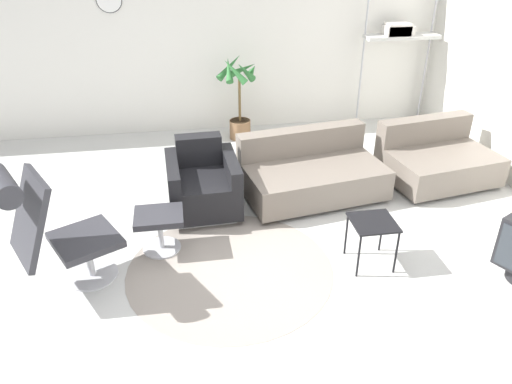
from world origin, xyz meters
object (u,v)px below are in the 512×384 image
Objects in this scene: couch_low at (311,174)px; shelf_unit at (399,34)px; ottoman at (159,224)px; potted_plant at (239,100)px; armchair_red at (203,186)px; side_table at (373,227)px; couch_second at (436,160)px; lounge_chair at (45,221)px.

shelf_unit reaches higher than couch_low.
couch_low reaches higher than ottoman.
armchair_red is at bearing -108.58° from potted_plant.
side_table is (1.86, -0.52, 0.11)m from ottoman.
lounge_chair is at bearing 9.23° from couch_second.
side_table is 3.67m from shelf_unit.
armchair_red is 1.84m from side_table.
lounge_chair reaches higher than couch_low.
shelf_unit reaches higher than ottoman.
lounge_chair is 1.75m from armchair_red.
couch_low is at bearing 88.98° from lounge_chair.
side_table is 0.25× the size of shelf_unit.
lounge_chair is 2.72m from side_table.
armchair_red reaches higher than ottoman.
shelf_unit is (2.90, 2.04, 1.04)m from armchair_red.
potted_plant reaches higher than side_table.
lounge_chair is at bearing -122.59° from potted_plant.
couch_second is (2.76, 0.27, -0.04)m from armchair_red.
couch_second is (3.20, 0.94, -0.04)m from ottoman.
lounge_chair is 1.42× the size of armchair_red.
side_table is at bearing 60.50° from lounge_chair.
armchair_red is at bearing 140.02° from side_table.
lounge_chair is at bearing 178.52° from side_table.
lounge_chair is at bearing 17.35° from couch_low.
side_table is at bearing -114.72° from shelf_unit.
lounge_chair is 3.58m from potted_plant.
ottoman is 1.93m from side_table.
ottoman is 1.00× the size of side_table.
couch_second is 3.01× the size of side_table.
lounge_chair reaches higher than couch_second.
lounge_chair is 2.62× the size of side_table.
side_table is at bearing 37.53° from couch_second.
side_table is (-1.35, -1.45, 0.14)m from couch_second.
shelf_unit is (4.18, 3.16, 0.66)m from lounge_chair.
couch_second is (1.54, 0.11, 0.00)m from couch_low.
ottoman is 1.85m from couch_low.
couch_low is 1.55m from couch_second.
armchair_red is 0.45× the size of shelf_unit.
side_table reaches higher than ottoman.
armchair_red is 0.61× the size of couch_second.
shelf_unit reaches higher than potted_plant.
couch_second is 2.69m from potted_plant.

